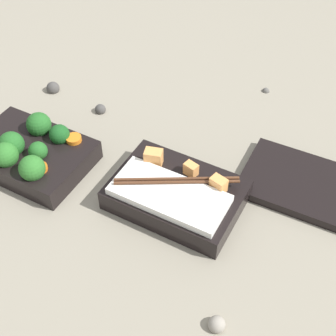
{
  "coord_description": "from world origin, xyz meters",
  "views": [
    {
      "loc": [
        0.34,
        -0.41,
        0.58
      ],
      "look_at": [
        0.09,
        0.05,
        0.04
      ],
      "focal_mm": 50.0,
      "sensor_mm": 36.0,
      "label": 1
    }
  ],
  "objects": [
    {
      "name": "bento_tray_rice",
      "position": [
        0.13,
        0.02,
        0.02
      ],
      "size": [
        0.2,
        0.14,
        0.07
      ],
      "color": "black",
      "rests_on": "ground_plane"
    },
    {
      "name": "pebble_0",
      "position": [
        -0.23,
        0.17,
        0.01
      ],
      "size": [
        0.03,
        0.03,
        0.03
      ],
      "primitive_type": "sphere",
      "color": "#474442",
      "rests_on": "ground_plane"
    },
    {
      "name": "pebble_3",
      "position": [
        0.27,
        -0.14,
        0.01
      ],
      "size": [
        0.02,
        0.02,
        0.02
      ],
      "primitive_type": "sphere",
      "color": "gray",
      "rests_on": "ground_plane"
    },
    {
      "name": "pebble_1",
      "position": [
        -0.11,
        0.16,
        0.01
      ],
      "size": [
        0.02,
        0.02,
        0.02
      ],
      "primitive_type": "sphere",
      "color": "#474442",
      "rests_on": "ground_plane"
    },
    {
      "name": "bento_lid",
      "position": [
        0.3,
        0.15,
        0.01
      ],
      "size": [
        0.2,
        0.14,
        0.02
      ],
      "primitive_type": "cube",
      "rotation": [
        0.0,
        0.0,
        0.03
      ],
      "color": "black",
      "rests_on": "ground_plane"
    },
    {
      "name": "ground_plane",
      "position": [
        0.0,
        0.0,
        0.0
      ],
      "size": [
        3.0,
        3.0,
        0.0
      ],
      "primitive_type": "plane",
      "color": "gray"
    },
    {
      "name": "pebble_2",
      "position": [
        0.15,
        0.37,
        0.0
      ],
      "size": [
        0.01,
        0.01,
        0.01
      ],
      "primitive_type": "sphere",
      "color": "#595651",
      "rests_on": "ground_plane"
    },
    {
      "name": "bento_tray_vegetable",
      "position": [
        -0.13,
        -0.02,
        0.03
      ],
      "size": [
        0.2,
        0.14,
        0.07
      ],
      "color": "black",
      "rests_on": "ground_plane"
    }
  ]
}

